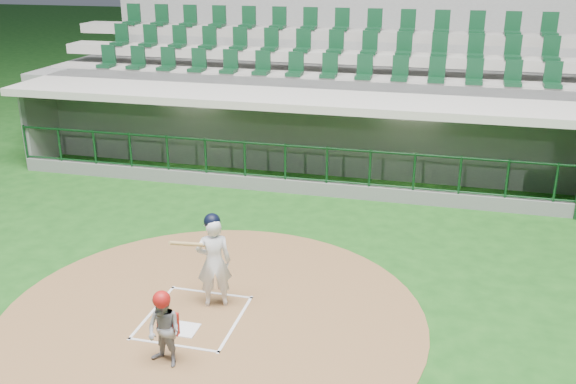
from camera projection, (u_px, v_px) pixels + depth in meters
name	position (u px, v px, depth m)	size (l,w,h in m)	color
ground	(200.00, 309.00, 11.08)	(120.00, 120.00, 0.00)	#164814
dirt_circle	(213.00, 317.00, 10.82)	(7.20, 7.20, 0.01)	brown
home_plate	(184.00, 329.00, 10.43)	(0.43, 0.43, 0.02)	white
batter_box_chalk	(194.00, 317.00, 10.80)	(1.55, 1.80, 0.01)	white
dugout_structure	(303.00, 137.00, 17.85)	(16.40, 3.70, 3.00)	slate
seating_deck	(324.00, 98.00, 20.48)	(17.00, 6.72, 5.15)	gray
batter	(214.00, 260.00, 10.90)	(0.89, 0.94, 1.71)	white
catcher	(164.00, 329.00, 9.38)	(0.66, 0.59, 1.22)	gray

